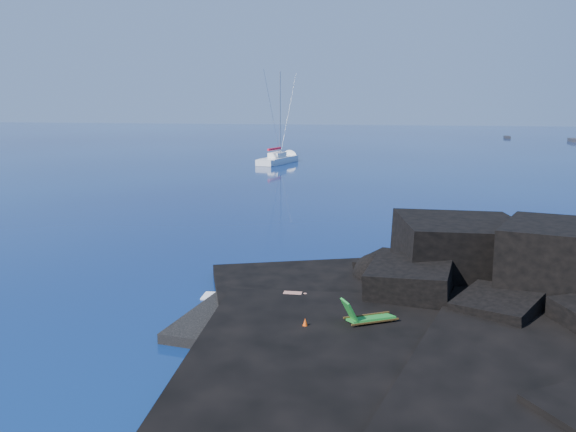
# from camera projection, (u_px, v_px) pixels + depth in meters

# --- Properties ---
(ground) EXTENTS (400.00, 400.00, 0.00)m
(ground) POSITION_uv_depth(u_px,v_px,m) (183.00, 321.00, 20.30)
(ground) COLOR #030934
(ground) RESTS_ON ground
(headland) EXTENTS (24.00, 24.00, 3.60)m
(headland) POSITION_uv_depth(u_px,v_px,m) (549.00, 319.00, 20.48)
(headland) COLOR black
(headland) RESTS_ON ground
(beach) EXTENTS (9.08, 6.86, 0.70)m
(beach) POSITION_uv_depth(u_px,v_px,m) (308.00, 326.00, 19.84)
(beach) COLOR black
(beach) RESTS_ON ground
(surf_foam) EXTENTS (10.00, 8.00, 0.06)m
(surf_foam) POSITION_uv_depth(u_px,v_px,m) (338.00, 287.00, 24.05)
(surf_foam) COLOR white
(surf_foam) RESTS_ON ground
(sailboat) EXTENTS (4.88, 11.72, 12.03)m
(sailboat) POSITION_uv_depth(u_px,v_px,m) (279.00, 163.00, 74.85)
(sailboat) COLOR white
(sailboat) RESTS_ON ground
(deck_chair) EXTENTS (1.91, 1.56, 1.21)m
(deck_chair) POSITION_uv_depth(u_px,v_px,m) (371.00, 312.00, 18.58)
(deck_chair) COLOR #1B7B28
(deck_chair) RESTS_ON beach
(towel) EXTENTS (2.06, 1.06, 0.05)m
(towel) POSITION_uv_depth(u_px,v_px,m) (293.00, 299.00, 21.50)
(towel) COLOR silver
(towel) RESTS_ON beach
(sunbather) EXTENTS (1.94, 0.57, 0.26)m
(sunbather) POSITION_uv_depth(u_px,v_px,m) (293.00, 295.00, 21.47)
(sunbather) COLOR #B1725D
(sunbather) RESTS_ON towel
(marker_cone) EXTENTS (0.45, 0.45, 0.53)m
(marker_cone) POSITION_uv_depth(u_px,v_px,m) (305.00, 326.00, 18.27)
(marker_cone) COLOR #F94D0D
(marker_cone) RESTS_ON beach
(distant_boat_a) EXTENTS (1.41, 3.97, 0.52)m
(distant_boat_a) POSITION_uv_depth(u_px,v_px,m) (507.00, 138.00, 130.25)
(distant_boat_a) COLOR #222327
(distant_boat_a) RESTS_ON ground
(distant_boat_b) EXTENTS (1.96, 5.27, 0.69)m
(distant_boat_b) POSITION_uv_depth(u_px,v_px,m) (574.00, 142.00, 118.06)
(distant_boat_b) COLOR #28282D
(distant_boat_b) RESTS_ON ground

